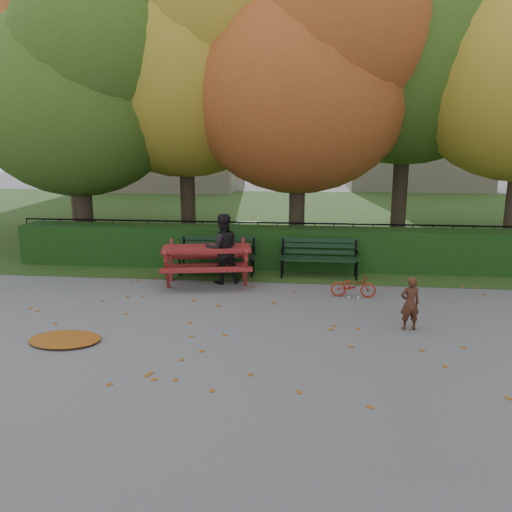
# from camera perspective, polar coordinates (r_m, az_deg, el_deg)

# --- Properties ---
(ground) EXTENTS (90.00, 90.00, 0.00)m
(ground) POSITION_cam_1_polar(r_m,az_deg,el_deg) (8.33, -0.15, -8.66)
(ground) COLOR slate
(ground) RESTS_ON ground
(grass_strip) EXTENTS (90.00, 90.00, 0.00)m
(grass_strip) POSITION_cam_1_polar(r_m,az_deg,el_deg) (21.94, 3.89, 4.71)
(grass_strip) COLOR #243B16
(grass_strip) RESTS_ON ground
(building_left) EXTENTS (10.00, 7.00, 15.00)m
(building_left) POSITION_cam_1_polar(r_m,az_deg,el_deg) (35.41, -10.68, 19.72)
(building_left) COLOR #B8AA91
(building_left) RESTS_ON ground
(building_right) EXTENTS (9.00, 6.00, 12.00)m
(building_right) POSITION_cam_1_polar(r_m,az_deg,el_deg) (36.54, 18.22, 16.73)
(building_right) COLOR #B8AA91
(building_right) RESTS_ON ground
(hedge) EXTENTS (13.00, 0.90, 1.00)m
(hedge) POSITION_cam_1_polar(r_m,az_deg,el_deg) (12.50, 2.12, 0.98)
(hedge) COLOR black
(hedge) RESTS_ON ground
(iron_fence) EXTENTS (14.00, 0.04, 1.02)m
(iron_fence) POSITION_cam_1_polar(r_m,az_deg,el_deg) (13.28, 2.36, 1.83)
(iron_fence) COLOR black
(iron_fence) RESTS_ON ground
(tree_a) EXTENTS (5.88, 5.60, 7.48)m
(tree_a) POSITION_cam_1_polar(r_m,az_deg,el_deg) (14.67, -19.14, 17.83)
(tree_a) COLOR #31241D
(tree_a) RESTS_ON ground
(tree_b) EXTENTS (6.72, 6.40, 8.79)m
(tree_b) POSITION_cam_1_polar(r_m,az_deg,el_deg) (15.02, -7.11, 21.67)
(tree_b) COLOR #31241D
(tree_b) RESTS_ON ground
(tree_c) EXTENTS (6.30, 6.00, 8.00)m
(tree_c) POSITION_cam_1_polar(r_m,az_deg,el_deg) (13.79, 6.42, 20.07)
(tree_c) COLOR #31241D
(tree_c) RESTS_ON ground
(tree_d) EXTENTS (7.14, 6.80, 9.58)m
(tree_d) POSITION_cam_1_polar(r_m,az_deg,el_deg) (15.53, 18.82, 23.00)
(tree_d) COLOR #31241D
(tree_d) RESTS_ON ground
(tree_f) EXTENTS (6.93, 6.60, 9.19)m
(tree_f) POSITION_cam_1_polar(r_m,az_deg,el_deg) (18.92, -20.13, 20.03)
(tree_f) COLOR #31241D
(tree_f) RESTS_ON ground
(bench_left) EXTENTS (1.80, 0.57, 0.88)m
(bench_left) POSITION_cam_1_polar(r_m,az_deg,el_deg) (11.88, -4.43, 0.44)
(bench_left) COLOR black
(bench_left) RESTS_ON ground
(bench_right) EXTENTS (1.80, 0.57, 0.88)m
(bench_right) POSITION_cam_1_polar(r_m,az_deg,el_deg) (11.69, 7.22, 0.17)
(bench_right) COLOR black
(bench_right) RESTS_ON ground
(picnic_table) EXTENTS (2.17, 1.87, 0.94)m
(picnic_table) POSITION_cam_1_polar(r_m,az_deg,el_deg) (11.02, -5.64, 0.09)
(picnic_table) COLOR maroon
(picnic_table) RESTS_ON ground
(leaf_pile) EXTENTS (1.32, 1.09, 0.08)m
(leaf_pile) POSITION_cam_1_polar(r_m,az_deg,el_deg) (8.48, -21.00, -8.86)
(leaf_pile) COLOR brown
(leaf_pile) RESTS_ON ground
(leaf_scatter) EXTENTS (9.00, 5.70, 0.01)m
(leaf_scatter) POSITION_cam_1_polar(r_m,az_deg,el_deg) (8.61, 0.07, -7.90)
(leaf_scatter) COLOR brown
(leaf_scatter) RESTS_ON ground
(child) EXTENTS (0.37, 0.27, 0.91)m
(child) POSITION_cam_1_polar(r_m,az_deg,el_deg) (8.67, 17.19, -5.20)
(child) COLOR #402014
(child) RESTS_ON ground
(adult) EXTENTS (0.91, 0.81, 1.55)m
(adult) POSITION_cam_1_polar(r_m,az_deg,el_deg) (11.01, -3.83, 0.83)
(adult) COLOR black
(adult) RESTS_ON ground
(bicycle) EXTENTS (0.90, 0.33, 0.47)m
(bicycle) POSITION_cam_1_polar(r_m,az_deg,el_deg) (10.28, 11.07, -3.35)
(bicycle) COLOR #A21C0F
(bicycle) RESTS_ON ground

